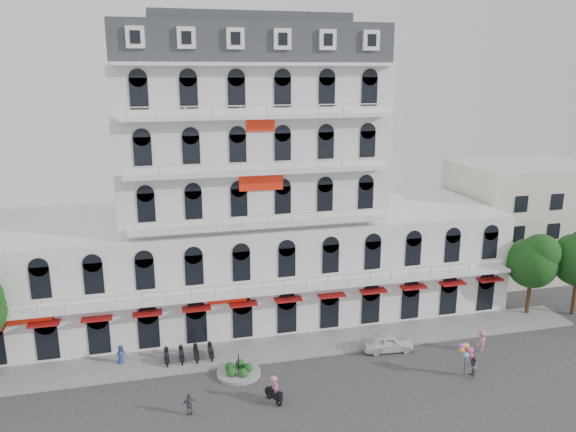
# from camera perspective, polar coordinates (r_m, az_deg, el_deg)

# --- Properties ---
(ground) EXTENTS (120.00, 120.00, 0.00)m
(ground) POSITION_cam_1_polar(r_m,az_deg,el_deg) (38.04, 1.26, -19.66)
(ground) COLOR #38383A
(ground) RESTS_ON ground
(sidewalk) EXTENTS (53.00, 4.00, 0.16)m
(sidewalk) POSITION_cam_1_polar(r_m,az_deg,el_deg) (45.50, -1.81, -13.38)
(sidewalk) COLOR gray
(sidewalk) RESTS_ON ground
(main_building) EXTENTS (45.00, 15.00, 25.80)m
(main_building) POSITION_cam_1_polar(r_m,az_deg,el_deg) (50.35, -4.08, 1.40)
(main_building) COLOR silver
(main_building) RESTS_ON ground
(flank_building_east) EXTENTS (14.00, 10.00, 12.00)m
(flank_building_east) POSITION_cam_1_polar(r_m,az_deg,el_deg) (65.14, 22.60, -0.25)
(flank_building_east) COLOR beige
(flank_building_east) RESTS_ON ground
(traffic_island) EXTENTS (3.20, 3.20, 1.60)m
(traffic_island) POSITION_cam_1_polar(r_m,az_deg,el_deg) (42.36, -5.03, -15.43)
(traffic_island) COLOR gray
(traffic_island) RESTS_ON ground
(parked_scooter_row) EXTENTS (4.40, 1.80, 1.10)m
(parked_scooter_row) POSITION_cam_1_polar(r_m,az_deg,el_deg) (44.62, -10.00, -14.32)
(parked_scooter_row) COLOR black
(parked_scooter_row) RESTS_ON ground
(tree_east_inner) EXTENTS (4.40, 4.37, 7.57)m
(tree_east_inner) POSITION_cam_1_polar(r_m,az_deg,el_deg) (54.21, 23.66, -4.07)
(tree_east_inner) COLOR #382314
(tree_east_inner) RESTS_ON ground
(parked_car) EXTENTS (4.21, 1.99, 1.39)m
(parked_car) POSITION_cam_1_polar(r_m,az_deg,el_deg) (45.81, 10.05, -12.54)
(parked_car) COLOR white
(parked_car) RESTS_ON ground
(rider_center) EXTENTS (0.95, 1.59, 1.93)m
(rider_center) POSITION_cam_1_polar(r_m,az_deg,el_deg) (38.84, -1.47, -17.13)
(rider_center) COLOR black
(rider_center) RESTS_ON ground
(pedestrian_left) EXTENTS (0.90, 0.76, 1.58)m
(pedestrian_left) POSITION_cam_1_polar(r_m,az_deg,el_deg) (44.92, -16.60, -13.40)
(pedestrian_left) COLOR navy
(pedestrian_left) RESTS_ON ground
(pedestrian_mid) EXTENTS (0.96, 0.51, 1.57)m
(pedestrian_mid) POSITION_cam_1_polar(r_m,az_deg,el_deg) (38.23, -9.96, -18.30)
(pedestrian_mid) COLOR #4D4D54
(pedestrian_mid) RESTS_ON ground
(pedestrian_right) EXTENTS (1.31, 1.06, 1.78)m
(pedestrian_right) POSITION_cam_1_polar(r_m,az_deg,el_deg) (47.44, 19.08, -11.91)
(pedestrian_right) COLOR #C66892
(pedestrian_right) RESTS_ON ground
(balloon_vendor) EXTENTS (1.46, 1.36, 2.45)m
(balloon_vendor) POSITION_cam_1_polar(r_m,az_deg,el_deg) (43.43, 18.01, -13.83)
(balloon_vendor) COLOR #5C5B63
(balloon_vendor) RESTS_ON ground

